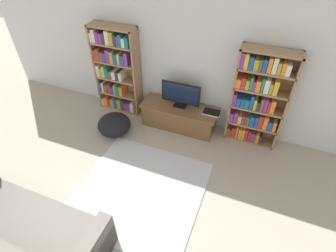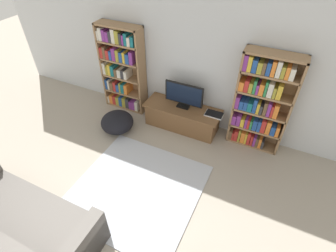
% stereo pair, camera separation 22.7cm
% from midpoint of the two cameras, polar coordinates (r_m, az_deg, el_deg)
% --- Properties ---
extents(wall_back, '(8.80, 0.06, 2.60)m').
position_cam_midpoint_polar(wall_back, '(4.85, 4.47, 13.85)').
color(wall_back, silver).
rests_on(wall_back, ground_plane).
extents(bookshelf_left, '(0.92, 0.30, 1.80)m').
position_cam_midpoint_polar(bookshelf_left, '(5.50, -12.41, 11.78)').
color(bookshelf_left, '#93704C').
rests_on(bookshelf_left, ground_plane).
extents(bookshelf_right, '(0.92, 0.30, 1.80)m').
position_cam_midpoint_polar(bookshelf_right, '(4.73, 17.53, 5.48)').
color(bookshelf_right, '#93704C').
rests_on(bookshelf_right, ground_plane).
extents(tv_stand, '(1.49, 0.53, 0.47)m').
position_cam_midpoint_polar(tv_stand, '(5.19, 1.19, 2.06)').
color(tv_stand, brown).
rests_on(tv_stand, ground_plane).
extents(television, '(0.75, 0.16, 0.50)m').
position_cam_midpoint_polar(television, '(4.93, 1.42, 6.85)').
color(television, black).
rests_on(television, tv_stand).
extents(laptop, '(0.33, 0.22, 0.03)m').
position_cam_midpoint_polar(laptop, '(4.95, 8.14, 2.93)').
color(laptop, silver).
rests_on(laptop, tv_stand).
extents(area_rug, '(1.90, 1.89, 0.02)m').
position_cam_midpoint_polar(area_rug, '(4.28, -7.63, -13.77)').
color(area_rug, '#B2B7C1').
rests_on(area_rug, ground_plane).
extents(couch_left_sectional, '(2.05, 0.94, 0.81)m').
position_cam_midpoint_polar(couch_left_sectional, '(4.04, -30.53, -20.11)').
color(couch_left_sectional, '#56514C').
rests_on(couch_left_sectional, ground_plane).
extents(beanbag_ottoman, '(0.63, 0.63, 0.39)m').
position_cam_midpoint_polar(beanbag_ottoman, '(5.19, -12.86, 0.28)').
color(beanbag_ottoman, black).
rests_on(beanbag_ottoman, ground_plane).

